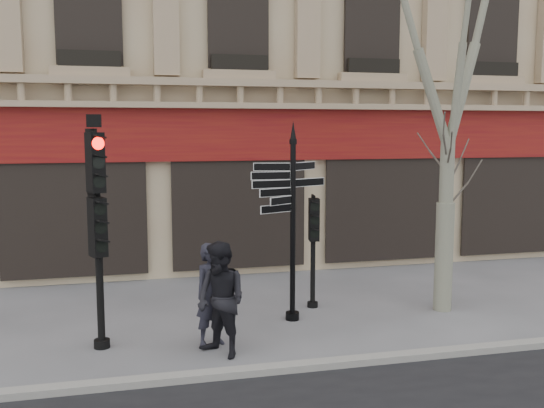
{
  "coord_description": "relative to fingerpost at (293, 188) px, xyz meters",
  "views": [
    {
      "loc": [
        -2.79,
        -10.08,
        3.74
      ],
      "look_at": [
        -0.19,
        0.6,
        2.37
      ],
      "focal_mm": 40.0,
      "sensor_mm": 36.0,
      "label": 1
    }
  ],
  "objects": [
    {
      "name": "pedestrian_a",
      "position": [
        -1.73,
        -1.02,
        -1.71
      ],
      "size": [
        0.78,
        0.68,
        1.8
      ],
      "primitive_type": "imported",
      "rotation": [
        0.0,
        0.0,
        0.48
      ],
      "color": "#20202B",
      "rests_on": "ground"
    },
    {
      "name": "traffic_signal_main",
      "position": [
        -3.6,
        -0.71,
        -0.1
      ],
      "size": [
        0.53,
        0.46,
        3.97
      ],
      "rotation": [
        0.0,
        0.0,
        0.41
      ],
      "color": "black",
      "rests_on": "ground"
    },
    {
      "name": "traffic_signal_secondary",
      "position": [
        0.64,
        0.72,
        -0.99
      ],
      "size": [
        0.43,
        0.34,
        2.32
      ],
      "rotation": [
        0.0,
        0.0,
        -0.17
      ],
      "color": "black",
      "rests_on": "ground"
    },
    {
      "name": "fingerpost",
      "position": [
        0.0,
        0.0,
        0.0
      ],
      "size": [
        1.94,
        1.94,
        3.89
      ],
      "rotation": [
        0.0,
        0.0,
        0.22
      ],
      "color": "black",
      "rests_on": "ground"
    },
    {
      "name": "pedestrian_b",
      "position": [
        -1.66,
        -1.57,
        -1.65
      ],
      "size": [
        1.13,
        1.18,
        1.91
      ],
      "primitive_type": "imported",
      "rotation": [
        0.0,
        0.0,
        -0.94
      ],
      "color": "black",
      "rests_on": "ground"
    },
    {
      "name": "plane_tree",
      "position": [
        3.2,
        -0.1,
        3.48
      ],
      "size": [
        3.27,
        3.27,
        8.68
      ],
      "color": "gray",
      "rests_on": "ground"
    },
    {
      "name": "ground",
      "position": [
        -0.33,
        -1.06,
        -2.61
      ],
      "size": [
        80.0,
        80.0,
        0.0
      ],
      "primitive_type": "plane",
      "color": "#5A5A5E",
      "rests_on": "ground"
    },
    {
      "name": "kerb",
      "position": [
        -0.33,
        -2.46,
        -2.55
      ],
      "size": [
        80.0,
        0.25,
        0.12
      ],
      "primitive_type": "cube",
      "color": "gray",
      "rests_on": "ground"
    }
  ]
}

